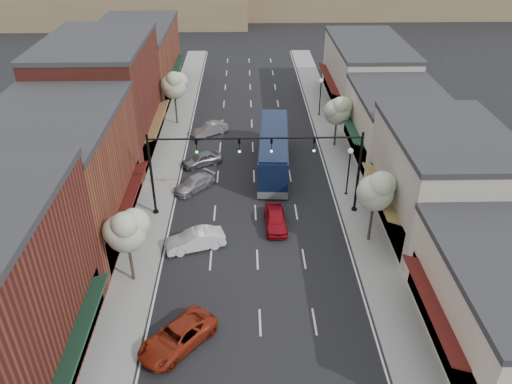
{
  "coord_description": "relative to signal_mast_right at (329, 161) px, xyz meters",
  "views": [
    {
      "loc": [
        -0.76,
        -25.61,
        22.36
      ],
      "look_at": [
        0.03,
        7.58,
        2.2
      ],
      "focal_mm": 35.0,
      "sensor_mm": 36.0,
      "label": 1
    }
  ],
  "objects": [
    {
      "name": "signal_mast_right",
      "position": [
        0.0,
        0.0,
        0.0
      ],
      "size": [
        8.22,
        0.46,
        7.0
      ],
      "color": "black",
      "rests_on": "ground"
    },
    {
      "name": "bldg_right_far",
      "position": [
        8.09,
        24.0,
        -0.96
      ],
      "size": [
        9.14,
        16.1,
        7.4
      ],
      "color": "#B2A598",
      "rests_on": "ground"
    },
    {
      "name": "curb_right",
      "position": [
        1.38,
        10.5,
        -4.55
      ],
      "size": [
        0.25,
        73.0,
        0.17
      ],
      "primitive_type": "cube",
      "color": "gray",
      "rests_on": "ground"
    },
    {
      "name": "tree_left_far",
      "position": [
        -13.87,
        17.95,
        -0.02
      ],
      "size": [
        2.85,
        2.65,
        6.13
      ],
      "color": "#47382B",
      "rests_on": "ground"
    },
    {
      "name": "bldg_right_midfar",
      "position": [
        8.08,
        10.0,
        -1.46
      ],
      "size": [
        9.14,
        12.1,
        6.4
      ],
      "color": "beige",
      "rests_on": "ground"
    },
    {
      "name": "lamp_post_near",
      "position": [
        2.18,
        2.5,
        -1.62
      ],
      "size": [
        0.44,
        0.44,
        4.44
      ],
      "color": "black",
      "rests_on": "ground"
    },
    {
      "name": "lamp_post_far",
      "position": [
        2.18,
        20.0,
        -1.62
      ],
      "size": [
        0.44,
        0.44,
        4.44
      ],
      "color": "black",
      "rests_on": "ground"
    },
    {
      "name": "parked_car_e",
      "position": [
        -10.16,
        15.12,
        -3.97
      ],
      "size": [
        4.02,
        3.39,
        1.3
      ],
      "primitive_type": "imported",
      "rotation": [
        0.0,
        0.0,
        -0.96
      ],
      "color": "#97969B",
      "rests_on": "ground"
    },
    {
      "name": "curb_left",
      "position": [
        -12.62,
        10.5,
        -4.55
      ],
      "size": [
        0.25,
        73.0,
        0.17
      ],
      "primitive_type": "cube",
      "color": "gray",
      "rests_on": "ground"
    },
    {
      "name": "ground",
      "position": [
        -5.62,
        -8.0,
        -4.62
      ],
      "size": [
        160.0,
        160.0,
        0.0
      ],
      "primitive_type": "plane",
      "color": "black",
      "rests_on": "ground"
    },
    {
      "name": "tree_left_near",
      "position": [
        -13.87,
        -8.05,
        -0.4
      ],
      "size": [
        2.85,
        2.65,
        5.69
      ],
      "color": "#47382B",
      "rests_on": "ground"
    },
    {
      "name": "coach_bus",
      "position": [
        -3.78,
        7.52,
        -2.75
      ],
      "size": [
        3.3,
        11.86,
        3.59
      ],
      "rotation": [
        0.0,
        0.0,
        -0.06
      ],
      "color": "black",
      "rests_on": "ground"
    },
    {
      "name": "parked_car_b",
      "position": [
        -10.1,
        -4.54,
        -3.91
      ],
      "size": [
        4.55,
        2.71,
        1.42
      ],
      "primitive_type": "imported",
      "rotation": [
        0.0,
        0.0,
        -1.27
      ],
      "color": "white",
      "rests_on": "ground"
    },
    {
      "name": "bldg_left_far",
      "position": [
        -19.84,
        28.0,
        -0.46
      ],
      "size": [
        10.14,
        18.1,
        8.4
      ],
      "color": "brown",
      "rests_on": "ground"
    },
    {
      "name": "bldg_right_midnear",
      "position": [
        8.1,
        -2.0,
        -0.72
      ],
      "size": [
        9.14,
        12.1,
        7.9
      ],
      "color": "#B2A598",
      "rests_on": "ground"
    },
    {
      "name": "bldg_right_near",
      "position": [
        8.07,
        -14.0,
        -1.7
      ],
      "size": [
        9.14,
        12.1,
        5.9
      ],
      "color": "beige",
      "rests_on": "ground"
    },
    {
      "name": "sidewalk_left",
      "position": [
        -14.02,
        10.5,
        -4.55
      ],
      "size": [
        2.8,
        73.0,
        0.15
      ],
      "primitive_type": "cube",
      "color": "gray",
      "rests_on": "ground"
    },
    {
      "name": "parked_car_d",
      "position": [
        -10.52,
        8.27,
        -3.98
      ],
      "size": [
        4.03,
        3.15,
        1.28
      ],
      "primitive_type": "imported",
      "rotation": [
        0.0,
        0.0,
        -1.07
      ],
      "color": "slate",
      "rests_on": "ground"
    },
    {
      "name": "tree_right_far",
      "position": [
        2.73,
        11.95,
        -0.63
      ],
      "size": [
        2.85,
        2.65,
        5.43
      ],
      "color": "#47382B",
      "rests_on": "ground"
    },
    {
      "name": "bldg_left_midfar",
      "position": [
        -19.86,
        12.0,
        0.78
      ],
      "size": [
        10.14,
        14.1,
        10.9
      ],
      "color": "maroon",
      "rests_on": "ground"
    },
    {
      "name": "tree_right_near",
      "position": [
        2.73,
        -4.05,
        -0.17
      ],
      "size": [
        2.85,
        2.65,
        5.95
      ],
      "color": "#47382B",
      "rests_on": "ground"
    },
    {
      "name": "parked_car_c",
      "position": [
        -10.86,
        3.77,
        -4.04
      ],
      "size": [
        3.93,
        4.09,
        1.17
      ],
      "primitive_type": "imported",
      "rotation": [
        0.0,
        0.0,
        -0.74
      ],
      "color": "#9E9EA3",
      "rests_on": "ground"
    },
    {
      "name": "red_hatchback",
      "position": [
        -4.12,
        -2.02,
        -3.93
      ],
      "size": [
        1.76,
        4.1,
        1.38
      ],
      "primitive_type": "imported",
      "rotation": [
        0.0,
        0.0,
        0.03
      ],
      "color": "maroon",
      "rests_on": "ground"
    },
    {
      "name": "bldg_left_midnear",
      "position": [
        -19.85,
        -2.0,
        0.03
      ],
      "size": [
        10.14,
        14.1,
        9.4
      ],
      "color": "brown",
      "rests_on": "ground"
    },
    {
      "name": "signal_mast_left",
      "position": [
        -11.24,
        0.0,
        0.0
      ],
      "size": [
        8.22,
        0.46,
        7.0
      ],
      "color": "black",
      "rests_on": "ground"
    },
    {
      "name": "sidewalk_right",
      "position": [
        2.78,
        10.5,
        -4.55
      ],
      "size": [
        2.8,
        73.0,
        0.15
      ],
      "primitive_type": "cube",
      "color": "gray",
      "rests_on": "ground"
    },
    {
      "name": "parked_car_a",
      "position": [
        -10.36,
        -13.65,
        -3.95
      ],
      "size": [
        4.87,
        5.13,
        1.35
      ],
      "primitive_type": "imported",
      "rotation": [
        0.0,
        0.0,
        -0.71
      ],
      "color": "maroon",
      "rests_on": "ground"
    }
  ]
}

